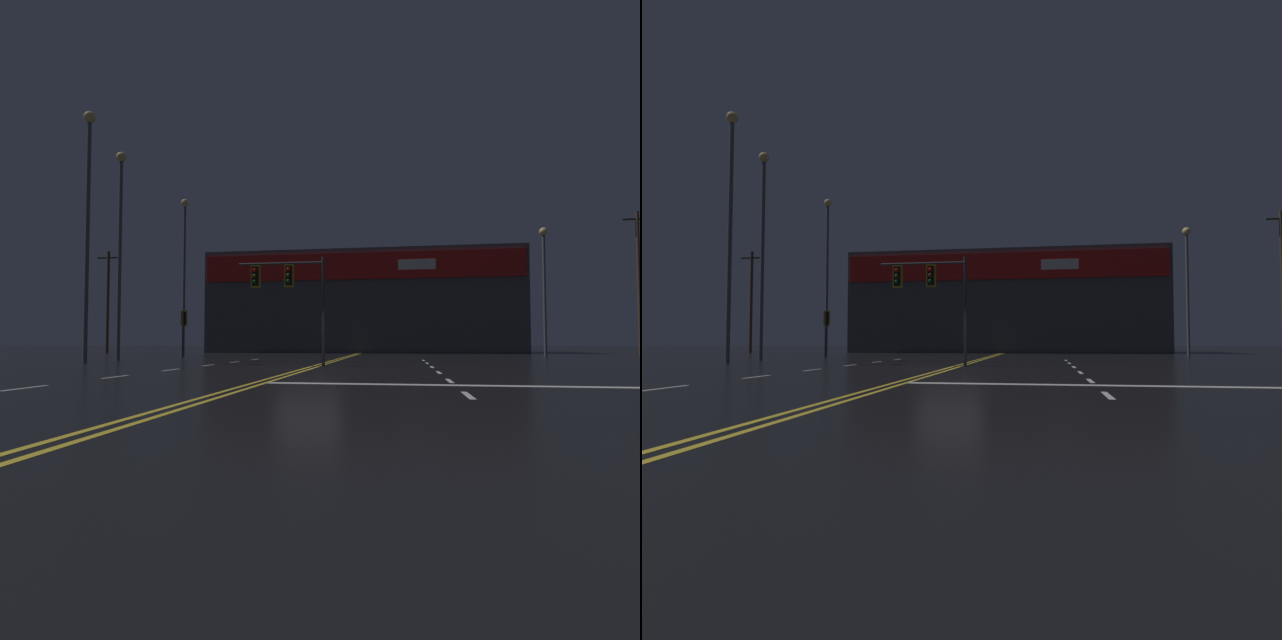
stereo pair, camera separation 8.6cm
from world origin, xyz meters
TOP-DOWN VIEW (x-y plane):
  - ground_plane at (0.00, 0.00)m, footprint 200.00×200.00m
  - road_markings at (0.88, -1.24)m, footprint 14.24×60.00m
  - traffic_signal_median at (-1.31, 1.92)m, footprint 3.81×0.36m
  - traffic_signal_corner_northwest at (-10.18, 11.15)m, footprint 0.42×0.36m
  - streetlight_near_right at (-11.80, 6.33)m, footprint 0.56×0.56m
  - streetlight_median_approach at (-12.58, 16.44)m, footprint 0.56×0.56m
  - streetlight_far_left at (13.54, 17.74)m, footprint 0.56×0.56m
  - streetlight_far_right at (-11.46, 2.90)m, footprint 0.56×0.56m
  - building_backdrop at (0.00, 29.91)m, footprint 28.76×10.23m
  - utility_pole_row at (1.43, 23.34)m, footprint 47.45×0.26m

SIDE VIEW (x-z plane):
  - ground_plane at x=0.00m, z-range 0.00..0.00m
  - road_markings at x=0.88m, z-range 0.00..0.01m
  - traffic_signal_corner_northwest at x=-10.18m, z-range 0.70..3.73m
  - traffic_signal_median at x=-1.31m, z-range 1.19..5.87m
  - building_backdrop at x=0.00m, z-range 0.02..9.40m
  - utility_pole_row at x=1.43m, z-range -0.23..11.07m
  - streetlight_far_left at x=13.54m, z-range 1.29..10.34m
  - streetlight_near_right at x=-11.80m, z-range 1.40..13.02m
  - streetlight_median_approach at x=-12.58m, z-range 1.41..13.30m
  - streetlight_far_right at x=-11.46m, z-range 1.42..13.75m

